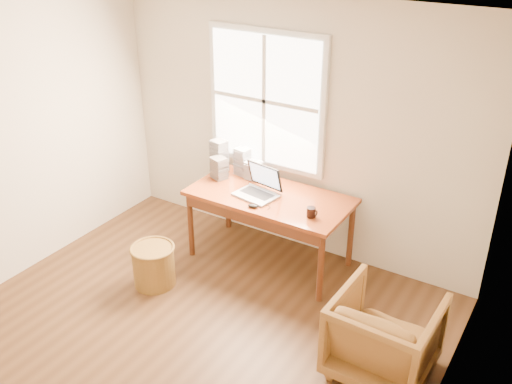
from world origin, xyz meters
TOP-DOWN VIEW (x-y plane):
  - room_shell at (-0.02, 0.16)m, footprint 4.04×4.54m
  - desk at (0.00, 1.80)m, footprint 1.60×0.80m
  - armchair at (1.55, 0.91)m, footprint 0.77×0.79m
  - wicker_stool at (-0.73, 0.86)m, footprint 0.50×0.50m
  - laptop at (-0.10, 1.70)m, footprint 0.51×0.53m
  - mouse at (-0.00, 1.50)m, footprint 0.11×0.08m
  - coffee_mug at (0.54, 1.63)m, footprint 0.08×0.08m
  - cd_stack_a at (-0.49, 2.07)m, footprint 0.17×0.16m
  - cd_stack_b at (-0.64, 1.86)m, footprint 0.18×0.17m
  - cd_stack_c at (-0.74, 2.00)m, footprint 0.19×0.17m
  - cd_stack_d at (-0.34, 2.03)m, footprint 0.16×0.14m

SIDE VIEW (x-z plane):
  - wicker_stool at x=-0.73m, z-range 0.00..0.40m
  - armchair at x=1.55m, z-range 0.00..0.70m
  - desk at x=0.00m, z-range 0.71..0.75m
  - mouse at x=0.00m, z-range 0.75..0.78m
  - coffee_mug at x=0.54m, z-range 0.75..0.84m
  - cd_stack_d at x=-0.34m, z-range 0.75..0.94m
  - cd_stack_b at x=-0.64m, z-range 0.75..0.98m
  - cd_stack_a at x=-0.49m, z-range 0.75..1.04m
  - laptop at x=-0.10m, z-range 0.75..1.08m
  - cd_stack_c at x=-0.74m, z-range 0.75..1.10m
  - room_shell at x=-0.02m, z-range 0.00..2.64m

